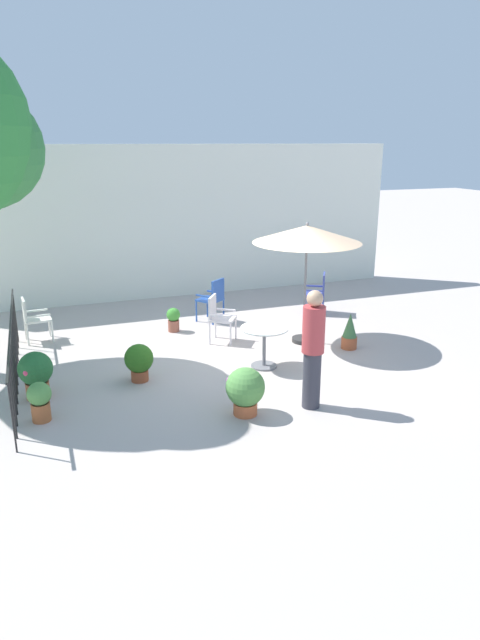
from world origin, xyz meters
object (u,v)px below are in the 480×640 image
(potted_plant_0, at_px, (40,400))
(potted_plant_4, at_px, (173,319))
(cafe_table_0, at_px, (264,339))
(potted_plant_5, at_px, (350,332))
(patio_chair_3, at_px, (219,315))
(patio_chair_0, at_px, (318,290))
(patio_chair_2, at_px, (213,297))
(standing_person, at_px, (313,348))
(patio_umbrella_0, at_px, (307,235))
(potted_plant_1, at_px, (139,361))
(potted_plant_3, at_px, (245,389))
(potted_plant_2, at_px, (36,373))
(patio_chair_1, at_px, (33,317))

(potted_plant_0, bearing_deg, potted_plant_4, 50.00)
(potted_plant_0, bearing_deg, cafe_table_0, 11.84)
(potted_plant_4, xyz_separation_m, potted_plant_5, (2.84, -2.10, 0.06))
(patio_chair_3, distance_m, potted_plant_5, 2.48)
(patio_chair_0, xyz_separation_m, patio_chair_2, (-2.39, 0.21, 0.02))
(standing_person, bearing_deg, potted_plant_5, 47.49)
(potted_plant_5, bearing_deg, patio_chair_2, 127.34)
(cafe_table_0, xyz_separation_m, potted_plant_0, (-3.65, -0.76, -0.18))
(patio_umbrella_0, relative_size, cafe_table_0, 2.84)
(patio_chair_3, distance_m, potted_plant_1, 2.25)
(cafe_table_0, distance_m, patio_chair_0, 3.46)
(potted_plant_3, xyz_separation_m, potted_plant_5, (2.77, 1.84, -0.06))
(potted_plant_1, relative_size, potted_plant_2, 0.84)
(potted_plant_0, height_order, potted_plant_1, potted_plant_1)
(patio_chair_2, bearing_deg, patio_chair_3, -102.70)
(potted_plant_2, bearing_deg, potted_plant_5, 2.83)
(patio_chair_2, xyz_separation_m, potted_plant_0, (-3.61, -3.52, -0.23))
(potted_plant_1, bearing_deg, patio_umbrella_0, 13.16)
(potted_plant_2, relative_size, potted_plant_4, 1.49)
(potted_plant_1, relative_size, potted_plant_5, 0.91)
(patio_umbrella_0, distance_m, potted_plant_1, 3.81)
(potted_plant_2, height_order, potted_plant_4, potted_plant_2)
(patio_chair_0, height_order, standing_person, standing_person)
(patio_umbrella_0, bearing_deg, patio_chair_2, 124.09)
(patio_chair_1, bearing_deg, patio_chair_2, 0.62)
(cafe_table_0, bearing_deg, potted_plant_5, 8.97)
(patio_chair_2, height_order, patio_chair_3, patio_chair_2)
(cafe_table_0, height_order, potted_plant_2, potted_plant_2)
(potted_plant_0, xyz_separation_m, potted_plant_4, (2.65, 3.16, -0.05))
(patio_chair_0, relative_size, potted_plant_5, 1.34)
(patio_chair_0, height_order, potted_plant_4, patio_chair_0)
(patio_chair_0, distance_m, standing_person, 4.80)
(patio_chair_2, distance_m, potted_plant_0, 5.04)
(patio_chair_0, bearing_deg, potted_plant_4, -177.45)
(cafe_table_0, relative_size, patio_chair_2, 0.87)
(patio_umbrella_0, xyz_separation_m, potted_plant_3, (-2.13, -2.47, -1.67))
(patio_umbrella_0, bearing_deg, cafe_table_0, -142.69)
(potted_plant_0, xyz_separation_m, potted_plant_5, (5.48, 1.05, 0.01))
(patio_chair_0, xyz_separation_m, patio_chair_1, (-6.01, 0.17, -0.03))
(potted_plant_2, bearing_deg, patio_chair_0, 22.73)
(cafe_table_0, relative_size, potted_plant_5, 1.19)
(patio_chair_2, relative_size, potted_plant_3, 1.34)
(patio_chair_3, relative_size, potted_plant_1, 1.46)
(potted_plant_3, distance_m, standing_person, 1.12)
(potted_plant_0, distance_m, potted_plant_2, 0.79)
(cafe_table_0, xyz_separation_m, potted_plant_2, (-3.67, 0.02, -0.09))
(potted_plant_4, bearing_deg, patio_umbrella_0, -33.87)
(patio_umbrella_0, bearing_deg, standing_person, -114.06)
(patio_chair_0, bearing_deg, potted_plant_1, -151.72)
(potted_plant_2, bearing_deg, patio_chair_1, 89.69)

